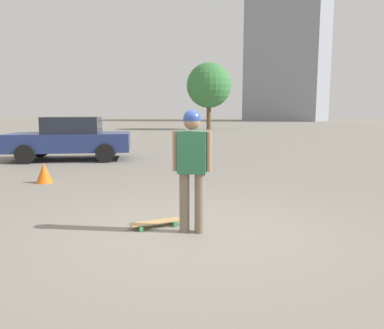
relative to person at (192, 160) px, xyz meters
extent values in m
plane|color=gray|center=(0.00, 0.00, -1.00)|extent=(220.00, 220.00, 0.00)
cylinder|color=#7A6B56|center=(0.04, -0.10, -0.59)|extent=(0.14, 0.14, 0.82)
cylinder|color=#7A6B56|center=(-0.04, 0.10, -0.59)|extent=(0.14, 0.14, 0.82)
cube|color=#2D724C|center=(0.00, 0.00, 0.11)|extent=(0.33, 0.43, 0.56)
cylinder|color=#9E7051|center=(0.09, -0.21, 0.12)|extent=(0.07, 0.07, 0.54)
cylinder|color=#9E7051|center=(-0.09, 0.21, 0.12)|extent=(0.07, 0.07, 0.54)
sphere|color=#9E7051|center=(0.00, 0.00, 0.52)|extent=(0.22, 0.22, 0.22)
sphere|color=#2D4799|center=(0.00, 0.00, 0.56)|extent=(0.23, 0.23, 0.23)
cube|color=tan|center=(0.06, -0.56, -0.92)|extent=(0.73, 0.58, 0.01)
cylinder|color=green|center=(0.33, -0.62, -0.96)|extent=(0.07, 0.06, 0.07)
cylinder|color=green|center=(0.21, -0.80, -0.96)|extent=(0.07, 0.06, 0.07)
cylinder|color=green|center=(-0.09, -0.33, -0.96)|extent=(0.07, 0.06, 0.07)
cylinder|color=green|center=(-0.22, -0.51, -0.96)|extent=(0.07, 0.06, 0.07)
cube|color=navy|center=(-4.67, -7.56, -0.38)|extent=(3.91, 4.29, 0.61)
cube|color=#1E232D|center=(-4.73, -7.48, 0.20)|extent=(2.41, 2.44, 0.55)
cylinder|color=black|center=(-3.18, -7.98, -0.69)|extent=(0.54, 0.61, 0.62)
cylinder|color=black|center=(-4.63, -9.10, -0.69)|extent=(0.54, 0.61, 0.62)
cylinder|color=black|center=(-4.71, -6.02, -0.69)|extent=(0.54, 0.61, 0.62)
cylinder|color=black|center=(-6.16, -7.14, -0.69)|extent=(0.54, 0.61, 0.62)
cube|color=gray|center=(-64.66, -17.55, 10.70)|extent=(11.10, 12.94, 23.39)
cylinder|color=brown|center=(-26.58, -13.71, 0.30)|extent=(0.42, 0.42, 2.59)
sphere|color=#387A3D|center=(-26.58, -13.71, 3.03)|extent=(4.09, 4.09, 4.09)
cone|color=orange|center=(-1.39, -4.80, -0.76)|extent=(0.38, 0.38, 0.47)
camera|label=1|loc=(4.29, 2.51, 0.65)|focal=35.00mm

